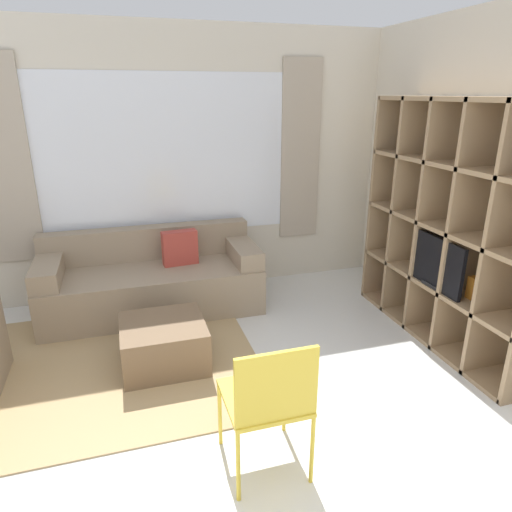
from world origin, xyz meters
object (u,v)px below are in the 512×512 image
(shelving_unit, at_px, (455,227))
(couch_main, at_px, (153,281))
(folding_chair, at_px, (269,397))
(ottoman, at_px, (164,344))

(shelving_unit, height_order, couch_main, shelving_unit)
(couch_main, xyz_separation_m, folding_chair, (0.43, -2.35, 0.22))
(couch_main, relative_size, folding_chair, 2.40)
(shelving_unit, bearing_deg, folding_chair, -151.73)
(couch_main, distance_m, ottoman, 1.06)
(ottoman, bearing_deg, couch_main, 89.52)
(ottoman, distance_m, folding_chair, 1.41)
(shelving_unit, distance_m, couch_main, 2.82)
(couch_main, height_order, folding_chair, folding_chair)
(shelving_unit, height_order, ottoman, shelving_unit)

